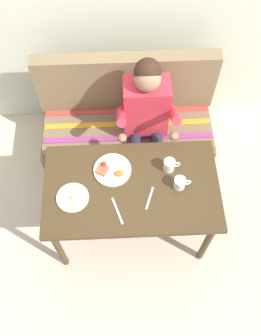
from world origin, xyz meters
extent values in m
plane|color=beige|center=(0.00, 0.00, 0.00)|extent=(8.00, 8.00, 0.00)
cube|color=#402F18|center=(0.00, 0.00, 0.71)|extent=(1.20, 0.70, 0.04)
cylinder|color=#402F18|center=(-0.54, -0.29, 0.34)|extent=(0.05, 0.05, 0.69)
cylinder|color=#402F18|center=(0.54, -0.29, 0.34)|extent=(0.05, 0.05, 0.69)
cylinder|color=#402F18|center=(-0.54, 0.29, 0.34)|extent=(0.05, 0.05, 0.69)
cylinder|color=#402F18|center=(0.54, 0.29, 0.34)|extent=(0.05, 0.05, 0.69)
cube|color=#796446|center=(0.00, 0.72, 0.20)|extent=(1.44, 0.56, 0.40)
cube|color=brown|center=(0.00, 0.72, 0.43)|extent=(1.40, 0.52, 0.06)
cube|color=#796446|center=(0.00, 0.94, 0.73)|extent=(1.44, 0.12, 0.54)
cube|color=#93387A|center=(0.00, 0.58, 0.46)|extent=(1.38, 0.05, 0.01)
cube|color=orange|center=(0.00, 0.72, 0.46)|extent=(1.38, 0.05, 0.01)
cube|color=#C63D33|center=(0.00, 0.86, 0.46)|extent=(1.38, 0.05, 0.01)
cube|color=red|center=(0.14, 0.66, 0.76)|extent=(0.34, 0.22, 0.48)
sphere|color=#9E7051|center=(0.14, 0.64, 1.09)|extent=(0.19, 0.19, 0.19)
sphere|color=#331E14|center=(0.14, 0.67, 1.12)|extent=(0.19, 0.19, 0.19)
cylinder|color=red|center=(-0.05, 0.52, 0.83)|extent=(0.07, 0.29, 0.23)
cylinder|color=red|center=(0.33, 0.52, 0.83)|extent=(0.07, 0.29, 0.23)
sphere|color=#9E7051|center=(-0.05, 0.40, 0.73)|extent=(0.07, 0.07, 0.07)
sphere|color=#9E7051|center=(0.33, 0.40, 0.73)|extent=(0.07, 0.07, 0.07)
cylinder|color=#232333|center=(0.05, 0.49, 0.52)|extent=(0.09, 0.34, 0.09)
cylinder|color=#232333|center=(0.05, 0.32, 0.26)|extent=(0.08, 0.08, 0.52)
cube|color=black|center=(0.05, 0.26, 0.03)|extent=(0.09, 0.20, 0.05)
cylinder|color=#232333|center=(0.22, 0.49, 0.52)|extent=(0.09, 0.34, 0.09)
cylinder|color=#232333|center=(0.22, 0.32, 0.26)|extent=(0.08, 0.08, 0.52)
cube|color=black|center=(0.22, 0.26, 0.03)|extent=(0.09, 0.20, 0.05)
cylinder|color=white|center=(-0.13, 0.13, 0.74)|extent=(0.26, 0.26, 0.02)
cube|color=#9C5735|center=(-0.19, 0.12, 0.76)|extent=(0.10, 0.10, 0.02)
sphere|color=red|center=(-0.19, 0.16, 0.76)|extent=(0.04, 0.04, 0.04)
ellipsoid|color=#CC6623|center=(-0.08, 0.09, 0.76)|extent=(0.06, 0.05, 0.02)
cylinder|color=white|center=(-0.40, -0.07, 0.74)|extent=(0.22, 0.22, 0.01)
ellipsoid|color=white|center=(-0.40, -0.07, 0.75)|extent=(0.09, 0.08, 0.01)
sphere|color=yellow|center=(-0.40, -0.08, 0.76)|extent=(0.03, 0.03, 0.03)
cylinder|color=white|center=(0.26, 0.13, 0.78)|extent=(0.08, 0.08, 0.09)
cylinder|color=brown|center=(0.26, 0.13, 0.82)|extent=(0.07, 0.07, 0.01)
torus|color=white|center=(0.32, 0.13, 0.78)|extent=(0.05, 0.01, 0.05)
cylinder|color=white|center=(0.32, -0.01, 0.77)|extent=(0.08, 0.08, 0.09)
cylinder|color=brown|center=(0.32, -0.01, 0.81)|extent=(0.07, 0.07, 0.01)
torus|color=white|center=(0.37, -0.01, 0.78)|extent=(0.05, 0.01, 0.05)
cube|color=silver|center=(0.12, -0.09, 0.73)|extent=(0.07, 0.16, 0.00)
cube|color=silver|center=(-0.10, -0.18, 0.73)|extent=(0.08, 0.19, 0.00)
camera|label=1|loc=(-0.06, -1.15, 3.01)|focal=40.23mm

